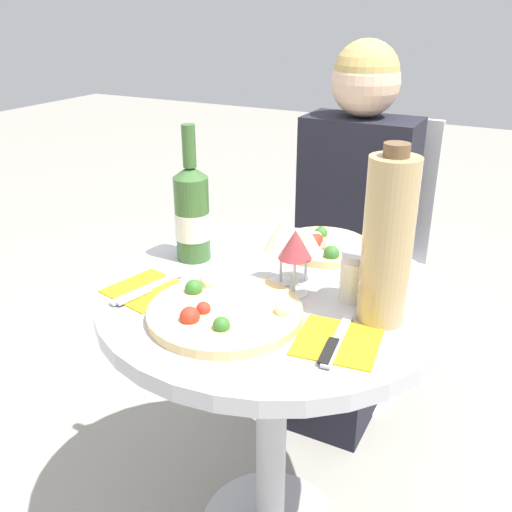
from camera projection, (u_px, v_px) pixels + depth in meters
dining_table at (272, 347)px, 1.31m from camera, size 0.77×0.77×0.73m
chair_behind_diner at (358, 265)px, 1.98m from camera, size 0.42×0.42×0.97m
seated_diner at (346, 255)px, 1.83m from camera, size 0.35×0.41×1.21m
pizza_large at (224, 311)px, 1.13m from camera, size 0.31×0.31×0.05m
pizza_small_far at (323, 246)px, 1.44m from camera, size 0.23×0.23×0.05m
wine_bottle at (192, 213)px, 1.35m from camera, size 0.08×0.08×0.33m
tall_carafe at (388, 241)px, 1.06m from camera, size 0.10×0.10×0.35m
sugar_shaker at (355, 277)px, 1.19m from camera, size 0.06×0.06×0.11m
wine_glass_center at (282, 236)px, 1.23m from camera, size 0.08×0.08×0.15m
wine_glass_front_right at (295, 246)px, 1.19m from camera, size 0.07×0.07×0.15m
wine_glass_back_right at (307, 242)px, 1.24m from camera, size 0.07×0.07×0.13m
place_setting_left at (146, 290)px, 1.24m from camera, size 0.18×0.19×0.01m
place_setting_right at (337, 342)px, 1.05m from camera, size 0.17×0.19×0.01m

